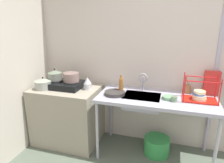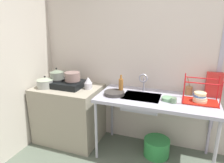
{
  "view_description": "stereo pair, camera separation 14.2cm",
  "coord_description": "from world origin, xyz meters",
  "px_view_note": "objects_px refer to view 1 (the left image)",
  "views": [
    {
      "loc": [
        -0.27,
        -1.07,
        1.72
      ],
      "look_at": [
        -0.99,
        1.3,
        0.97
      ],
      "focal_mm": 32.33,
      "sensor_mm": 36.0,
      "label": 1
    },
    {
      "loc": [
        -0.14,
        -1.03,
        1.72
      ],
      "look_at": [
        -0.99,
        1.3,
        0.97
      ],
      "focal_mm": 32.33,
      "sensor_mm": 36.0,
      "label": 2
    }
  ],
  "objects_px": {
    "sink_basin": "(142,101)",
    "frying_pan": "(115,93)",
    "stove": "(64,84)",
    "percolator": "(88,83)",
    "pot_beside_stove": "(43,84)",
    "utensil_jar": "(187,89)",
    "bottle_by_sink": "(121,85)",
    "small_bowl_on_drainboard": "(168,98)",
    "faucet": "(143,79)",
    "pot_on_left_burner": "(55,75)",
    "bucket_on_floor": "(157,146)",
    "cup_by_rack": "(174,99)",
    "dish_rack": "(199,96)",
    "pot_on_right_burner": "(71,77)",
    "cereal_box": "(212,83)"
  },
  "relations": [
    {
      "from": "bottle_by_sink",
      "to": "bucket_on_floor",
      "type": "relative_size",
      "value": 0.72
    },
    {
      "from": "pot_on_right_burner",
      "to": "percolator",
      "type": "bearing_deg",
      "value": 6.21
    },
    {
      "from": "dish_rack",
      "to": "pot_beside_stove",
      "type": "bearing_deg",
      "value": -175.42
    },
    {
      "from": "stove",
      "to": "utensil_jar",
      "type": "height_order",
      "value": "utensil_jar"
    },
    {
      "from": "dish_rack",
      "to": "small_bowl_on_drainboard",
      "type": "bearing_deg",
      "value": -169.77
    },
    {
      "from": "sink_basin",
      "to": "frying_pan",
      "type": "height_order",
      "value": "frying_pan"
    },
    {
      "from": "cup_by_rack",
      "to": "percolator",
      "type": "bearing_deg",
      "value": 174.15
    },
    {
      "from": "sink_basin",
      "to": "small_bowl_on_drainboard",
      "type": "distance_m",
      "value": 0.33
    },
    {
      "from": "percolator",
      "to": "cup_by_rack",
      "type": "xyz_separation_m",
      "value": [
        1.13,
        -0.12,
        -0.05
      ]
    },
    {
      "from": "utensil_jar",
      "to": "small_bowl_on_drainboard",
      "type": "bearing_deg",
      "value": -126.96
    },
    {
      "from": "stove",
      "to": "utensil_jar",
      "type": "distance_m",
      "value": 1.67
    },
    {
      "from": "faucet",
      "to": "bucket_on_floor",
      "type": "relative_size",
      "value": 0.75
    },
    {
      "from": "pot_beside_stove",
      "to": "utensil_jar",
      "type": "xyz_separation_m",
      "value": [
        1.88,
        0.4,
        -0.02
      ]
    },
    {
      "from": "pot_on_left_burner",
      "to": "frying_pan",
      "type": "distance_m",
      "value": 0.91
    },
    {
      "from": "frying_pan",
      "to": "small_bowl_on_drainboard",
      "type": "bearing_deg",
      "value": 3.63
    },
    {
      "from": "frying_pan",
      "to": "bottle_by_sink",
      "type": "relative_size",
      "value": 1.07
    },
    {
      "from": "pot_on_left_burner",
      "to": "utensil_jar",
      "type": "xyz_separation_m",
      "value": [
        1.77,
        0.27,
        -0.12
      ]
    },
    {
      "from": "pot_on_left_burner",
      "to": "bucket_on_floor",
      "type": "bearing_deg",
      "value": 1.18
    },
    {
      "from": "percolator",
      "to": "bottle_by_sink",
      "type": "relative_size",
      "value": 0.7
    },
    {
      "from": "pot_on_right_burner",
      "to": "dish_rack",
      "type": "distance_m",
      "value": 1.64
    },
    {
      "from": "sink_basin",
      "to": "frying_pan",
      "type": "distance_m",
      "value": 0.35
    },
    {
      "from": "bottle_by_sink",
      "to": "sink_basin",
      "type": "bearing_deg",
      "value": -6.06
    },
    {
      "from": "stove",
      "to": "frying_pan",
      "type": "xyz_separation_m",
      "value": [
        0.77,
        -0.08,
        -0.02
      ]
    },
    {
      "from": "faucet",
      "to": "frying_pan",
      "type": "relative_size",
      "value": 0.98
    },
    {
      "from": "pot_beside_stove",
      "to": "bucket_on_floor",
      "type": "xyz_separation_m",
      "value": [
        1.56,
        0.16,
        -0.78
      ]
    },
    {
      "from": "pot_on_left_burner",
      "to": "dish_rack",
      "type": "distance_m",
      "value": 1.9
    },
    {
      "from": "sink_basin",
      "to": "frying_pan",
      "type": "xyz_separation_m",
      "value": [
        -0.33,
        -0.06,
        0.1
      ]
    },
    {
      "from": "stove",
      "to": "percolator",
      "type": "height_order",
      "value": "percolator"
    },
    {
      "from": "sink_basin",
      "to": "cup_by_rack",
      "type": "height_order",
      "value": "cup_by_rack"
    },
    {
      "from": "stove",
      "to": "percolator",
      "type": "relative_size",
      "value": 3.15
    },
    {
      "from": "bottle_by_sink",
      "to": "cereal_box",
      "type": "height_order",
      "value": "cereal_box"
    },
    {
      "from": "pot_on_left_burner",
      "to": "sink_basin",
      "type": "bearing_deg",
      "value": -0.53
    },
    {
      "from": "pot_beside_stove",
      "to": "utensil_jar",
      "type": "height_order",
      "value": "utensil_jar"
    },
    {
      "from": "sink_basin",
      "to": "small_bowl_on_drainboard",
      "type": "relative_size",
      "value": 3.18
    },
    {
      "from": "pot_on_left_burner",
      "to": "small_bowl_on_drainboard",
      "type": "xyz_separation_m",
      "value": [
        1.55,
        -0.03,
        -0.15
      ]
    },
    {
      "from": "pot_on_left_burner",
      "to": "bucket_on_floor",
      "type": "relative_size",
      "value": 0.57
    },
    {
      "from": "dish_rack",
      "to": "bottle_by_sink",
      "type": "xyz_separation_m",
      "value": [
        -0.94,
        -0.01,
        0.05
      ]
    },
    {
      "from": "sink_basin",
      "to": "small_bowl_on_drainboard",
      "type": "xyz_separation_m",
      "value": [
        0.32,
        -0.02,
        0.09
      ]
    },
    {
      "from": "faucet",
      "to": "cereal_box",
      "type": "relative_size",
      "value": 0.82
    },
    {
      "from": "cup_by_rack",
      "to": "bottle_by_sink",
      "type": "distance_m",
      "value": 0.68
    },
    {
      "from": "percolator",
      "to": "dish_rack",
      "type": "relative_size",
      "value": 0.43
    },
    {
      "from": "utensil_jar",
      "to": "bottle_by_sink",
      "type": "bearing_deg",
      "value": -163.15
    },
    {
      "from": "pot_on_left_burner",
      "to": "sink_basin",
      "type": "xyz_separation_m",
      "value": [
        1.23,
        -0.01,
        -0.25
      ]
    },
    {
      "from": "stove",
      "to": "bottle_by_sink",
      "type": "bearing_deg",
      "value": 1.26
    },
    {
      "from": "stove",
      "to": "pot_beside_stove",
      "type": "bearing_deg",
      "value": -150.63
    },
    {
      "from": "sink_basin",
      "to": "bottle_by_sink",
      "type": "distance_m",
      "value": 0.33
    },
    {
      "from": "frying_pan",
      "to": "bottle_by_sink",
      "type": "height_order",
      "value": "bottle_by_sink"
    },
    {
      "from": "stove",
      "to": "pot_on_left_burner",
      "type": "xyz_separation_m",
      "value": [
        -0.13,
        0.0,
        0.12
      ]
    },
    {
      "from": "faucet",
      "to": "frying_pan",
      "type": "distance_m",
      "value": 0.42
    },
    {
      "from": "percolator",
      "to": "cup_by_rack",
      "type": "relative_size",
      "value": 2.45
    }
  ]
}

